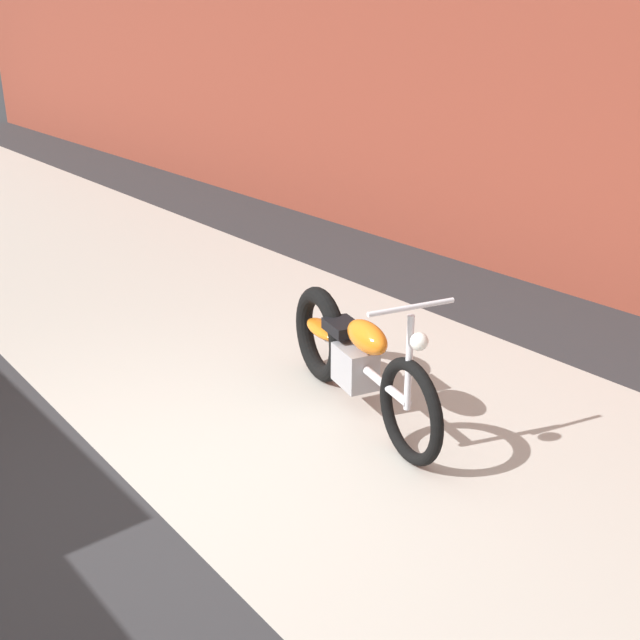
% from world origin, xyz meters
% --- Properties ---
extents(ground_plane, '(80.00, 80.00, 0.00)m').
position_xyz_m(ground_plane, '(0.00, 0.00, 0.00)').
color(ground_plane, '#2D2D30').
extents(sidewalk_slab, '(36.00, 3.50, 0.01)m').
position_xyz_m(sidewalk_slab, '(0.00, 1.75, 0.00)').
color(sidewalk_slab, '#B2ADA3').
rests_on(sidewalk_slab, ground).
extents(motorcycle_orange, '(1.98, 0.74, 1.03)m').
position_xyz_m(motorcycle_orange, '(-0.12, 1.68, 0.40)').
color(motorcycle_orange, black).
rests_on(motorcycle_orange, ground).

